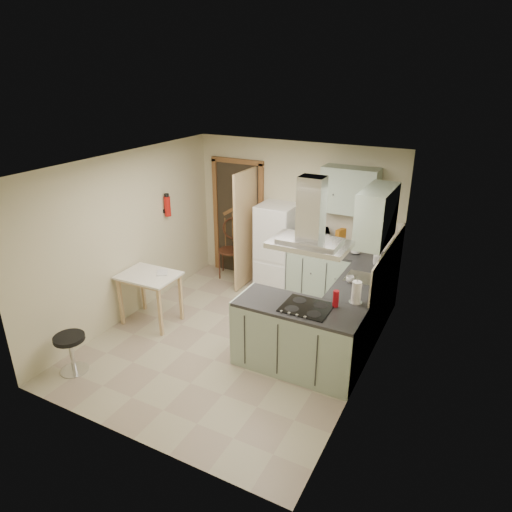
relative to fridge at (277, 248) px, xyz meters
The scene contains 28 objects.
floor 1.96m from the fridge, 83.66° to the right, with size 4.20×4.20×0.00m, color tan.
ceiling 2.52m from the fridge, 83.66° to the right, with size 4.20×4.20×0.00m, color silver.
back_wall 0.62m from the fridge, 56.31° to the left, with size 3.60×3.60×0.00m, color beige.
left_wall 2.46m from the fridge, 131.63° to the right, with size 4.20×4.20×0.00m, color beige.
right_wall 2.74m from the fridge, 41.99° to the right, with size 4.20×4.20×0.00m, color beige.
doorway 0.99m from the fridge, 163.30° to the left, with size 1.10×0.12×2.10m, color brown.
fridge is the anchor object (origin of this frame).
counter_back 0.91m from the fridge, ahead, with size 1.08×0.60×0.90m, color #9EB2A0.
counter_right 1.85m from the fridge, 21.66° to the right, with size 0.60×1.95×0.90m, color #9EB2A0.
splashback 1.26m from the fridge, 13.94° to the left, with size 1.68×0.02×0.50m, color beige.
wall_cabinet_back 1.60m from the fridge, ahead, with size 0.85×0.35×0.70m, color #9EB2A0.
wall_cabinet_right 2.33m from the fridge, 27.50° to the right, with size 0.35×0.90×0.70m, color #9EB2A0.
peninsula 2.35m from the fridge, 58.26° to the right, with size 1.55×0.65×0.90m, color #9EB2A0.
hob 2.39m from the fridge, 56.21° to the right, with size 0.58×0.50×0.01m, color black.
extractor_hood 2.57m from the fridge, 56.21° to the right, with size 0.90×0.55×0.10m, color silver.
sink 1.91m from the fridge, 26.57° to the right, with size 0.45×0.40×0.01m, color silver.
fire_extinguisher 1.93m from the fridge, 149.70° to the right, with size 0.10×0.10×0.32m, color #B2140F.
drop_leaf_table 2.27m from the fridge, 121.18° to the right, with size 0.84×0.63×0.78m, color tan.
bentwood_chair 1.00m from the fridge, behind, with size 0.43×0.43×0.98m, color #4D2F19.
stool 3.61m from the fridge, 110.65° to the right, with size 0.38×0.38×0.51m, color black.
microwave 0.71m from the fridge, ahead, with size 0.51×0.35×0.28m, color black.
kettle 1.38m from the fridge, ahead, with size 0.16×0.16×0.23m, color silver.
cereal_box 1.10m from the fridge, 10.89° to the left, with size 0.08×0.19×0.28m, color #C46F17.
soap_bottle 1.79m from the fridge, ahead, with size 0.09×0.10×0.21m, color #AEB0BA.
paper_towel 2.42m from the fridge, 41.09° to the right, with size 0.12×0.12×0.29m, color white.
cup 1.91m from the fridge, 33.60° to the right, with size 0.11×0.11×0.09m, color silver.
red_bottle 2.43m from the fridge, 47.78° to the right, with size 0.07×0.07×0.21m, color #B20F19.
book 2.13m from the fridge, 120.42° to the right, with size 0.15×0.21×0.09m, color #A93846.
Camera 1 is at (2.82, -4.74, 3.58)m, focal length 32.00 mm.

